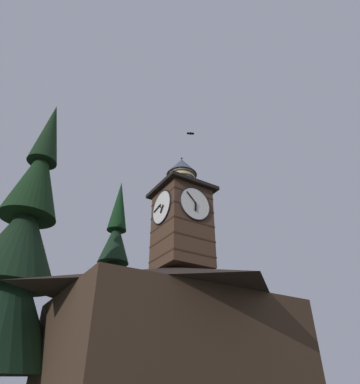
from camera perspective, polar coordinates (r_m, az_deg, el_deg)
building_main at (r=19.25m, az=-1.71°, el=-23.49°), size 12.54×10.09×7.52m
clock_tower at (r=22.03m, az=0.30°, el=-4.34°), size 3.77×3.77×8.67m
pine_tree_behind at (r=26.28m, az=-12.45°, el=-19.20°), size 5.04×5.04×17.42m
pine_tree_aside at (r=21.36m, az=-26.66°, el=-10.25°), size 6.35×6.35×19.82m
moon at (r=66.57m, az=-10.64°, el=-16.55°), size 1.77×1.77×1.77m
flying_bird_high at (r=25.11m, az=1.84°, el=10.17°), size 0.57×0.42×0.16m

